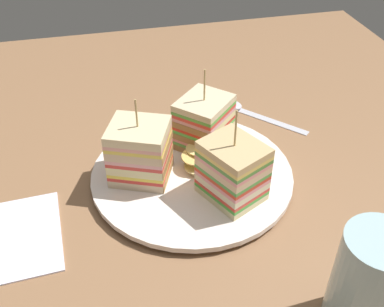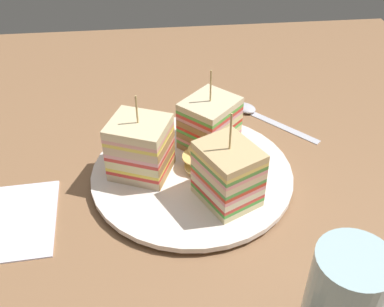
% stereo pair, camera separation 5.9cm
% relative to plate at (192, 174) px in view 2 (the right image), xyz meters
% --- Properties ---
extents(ground_plane, '(1.04, 1.00, 0.02)m').
position_rel_plate_xyz_m(ground_plane, '(0.00, 0.00, -0.02)').
color(ground_plane, '#8F6544').
extents(plate, '(0.27, 0.27, 0.01)m').
position_rel_plate_xyz_m(plate, '(0.00, 0.00, 0.00)').
color(plate, white).
rests_on(plate, ground_plane).
extents(sandwich_wedge_0, '(0.09, 0.09, 0.12)m').
position_rel_plate_xyz_m(sandwich_wedge_0, '(0.06, -0.03, 0.04)').
color(sandwich_wedge_0, beige).
rests_on(sandwich_wedge_0, plate).
extents(sandwich_wedge_1, '(0.09, 0.09, 0.12)m').
position_rel_plate_xyz_m(sandwich_wedge_1, '(0.01, 0.07, 0.04)').
color(sandwich_wedge_1, beige).
rests_on(sandwich_wedge_1, plate).
extents(sandwich_wedge_2, '(0.09, 0.09, 0.12)m').
position_rel_plate_xyz_m(sandwich_wedge_2, '(-0.05, -0.04, 0.04)').
color(sandwich_wedge_2, beige).
rests_on(sandwich_wedge_2, plate).
extents(chip_pile, '(0.07, 0.07, 0.03)m').
position_rel_plate_xyz_m(chip_pile, '(0.01, -0.02, 0.02)').
color(chip_pile, '#ECD07A').
rests_on(chip_pile, plate).
extents(spoon, '(0.13, 0.12, 0.01)m').
position_rel_plate_xyz_m(spoon, '(0.15, -0.12, -0.00)').
color(spoon, silver).
rests_on(spoon, ground_plane).
extents(napkin, '(0.14, 0.12, 0.01)m').
position_rel_plate_xyz_m(napkin, '(-0.06, 0.23, -0.01)').
color(napkin, white).
rests_on(napkin, ground_plane).
extents(drinking_glass, '(0.07, 0.07, 0.12)m').
position_rel_plate_xyz_m(drinking_glass, '(-0.24, -0.11, 0.04)').
color(drinking_glass, '#ACCFD6').
rests_on(drinking_glass, ground_plane).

